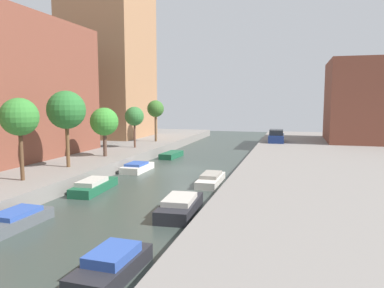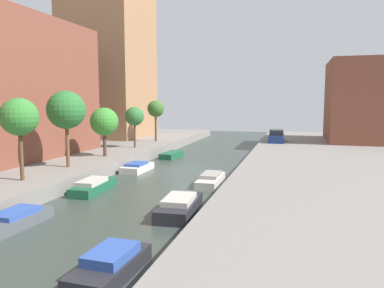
# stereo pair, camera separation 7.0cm
# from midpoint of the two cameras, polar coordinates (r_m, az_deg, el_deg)

# --- Properties ---
(ground_plane) EXTENTS (84.00, 84.00, 0.00)m
(ground_plane) POSITION_cam_midpoint_polar(r_m,az_deg,el_deg) (32.39, -0.95, -4.01)
(ground_plane) COLOR #333D38
(quay_left) EXTENTS (20.00, 64.00, 1.00)m
(quay_left) POSITION_cam_midpoint_polar(r_m,az_deg,el_deg) (39.24, -22.46, -1.90)
(quay_left) COLOR gray
(quay_left) RESTS_ON ground_plane
(quay_right) EXTENTS (20.00, 64.00, 1.00)m
(quay_right) POSITION_cam_midpoint_polar(r_m,az_deg,el_deg) (31.57, 26.23, -4.07)
(quay_right) COLOR gray
(quay_right) RESTS_ON ground_plane
(apartment_tower_far) EXTENTS (10.00, 10.81, 25.20)m
(apartment_tower_far) POSITION_cam_midpoint_polar(r_m,az_deg,el_deg) (53.96, -12.69, 14.61)
(apartment_tower_far) COLOR #9E704C
(apartment_tower_far) RESTS_ON quay_left
(low_block_right) EXTENTS (10.00, 10.64, 9.94)m
(low_block_right) POSITION_cam_midpoint_polar(r_m,az_deg,el_deg) (50.45, 25.93, 5.97)
(low_block_right) COLOR brown
(low_block_right) RESTS_ON quay_right
(street_tree_1) EXTENTS (2.37, 2.37, 5.21)m
(street_tree_1) POSITION_cam_midpoint_polar(r_m,az_deg,el_deg) (25.41, -25.09, 3.75)
(street_tree_1) COLOR brown
(street_tree_1) RESTS_ON quay_left
(street_tree_2) EXTENTS (2.88, 2.88, 5.78)m
(street_tree_2) POSITION_cam_midpoint_polar(r_m,az_deg,el_deg) (29.33, -18.82, 4.96)
(street_tree_2) COLOR brown
(street_tree_2) RESTS_ON quay_left
(street_tree_3) EXTENTS (2.53, 2.53, 4.42)m
(street_tree_3) POSITION_cam_midpoint_polar(r_m,az_deg,el_deg) (34.23, -13.36, 3.34)
(street_tree_3) COLOR #50392E
(street_tree_3) RESTS_ON quay_left
(street_tree_4) EXTENTS (2.04, 2.04, 4.40)m
(street_tree_4) POSITION_cam_midpoint_polar(r_m,az_deg,el_deg) (40.06, -8.84, 4.22)
(street_tree_4) COLOR brown
(street_tree_4) RESTS_ON quay_left
(street_tree_5) EXTENTS (2.06, 2.06, 5.09)m
(street_tree_5) POSITION_cam_midpoint_polar(r_m,az_deg,el_deg) (45.86, -5.59, 5.37)
(street_tree_5) COLOR brown
(street_tree_5) RESTS_ON quay_left
(parked_car) EXTENTS (1.94, 4.43, 1.53)m
(parked_car) POSITION_cam_midpoint_polar(r_m,az_deg,el_deg) (46.35, 12.97, 1.11)
(parked_car) COLOR navy
(parked_car) RESTS_ON quay_right
(moored_boat_left_0) EXTENTS (1.73, 4.08, 0.78)m
(moored_boat_left_0) POSITION_cam_midpoint_polar(r_m,az_deg,el_deg) (19.85, -25.91, -10.61)
(moored_boat_left_0) COLOR #4C5156
(moored_boat_left_0) RESTS_ON ground_plane
(moored_boat_left_1) EXTENTS (1.73, 4.49, 0.86)m
(moored_boat_left_1) POSITION_cam_midpoint_polar(r_m,az_deg,el_deg) (25.59, -14.89, -6.28)
(moored_boat_left_1) COLOR #195638
(moored_boat_left_1) RESTS_ON ground_plane
(moored_boat_left_2) EXTENTS (1.70, 3.67, 0.75)m
(moored_boat_left_2) POSITION_cam_midpoint_polar(r_m,az_deg,el_deg) (32.05, -8.42, -3.60)
(moored_boat_left_2) COLOR beige
(moored_boat_left_2) RESTS_ON ground_plane
(moored_boat_left_3) EXTENTS (1.64, 3.73, 0.57)m
(moored_boat_left_3) POSITION_cam_midpoint_polar(r_m,az_deg,el_deg) (39.32, -3.14, -1.70)
(moored_boat_left_3) COLOR #195638
(moored_boat_left_3) RESTS_ON ground_plane
(moored_boat_right_0) EXTENTS (1.65, 3.61, 0.95)m
(moored_boat_right_0) POSITION_cam_midpoint_polar(r_m,az_deg,el_deg) (13.60, -12.34, -17.83)
(moored_boat_right_0) COLOR #232328
(moored_boat_right_0) RESTS_ON ground_plane
(moored_boat_right_1) EXTENTS (1.97, 4.53, 0.95)m
(moored_boat_right_1) POSITION_cam_midpoint_polar(r_m,az_deg,el_deg) (20.02, -1.84, -9.56)
(moored_boat_right_1) COLOR #232328
(moored_boat_right_1) RESTS_ON ground_plane
(moored_boat_right_2) EXTENTS (1.47, 4.33, 0.78)m
(moored_boat_right_2) POSITION_cam_midpoint_polar(r_m,az_deg,el_deg) (26.94, 2.97, -5.48)
(moored_boat_right_2) COLOR beige
(moored_boat_right_2) RESTS_ON ground_plane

